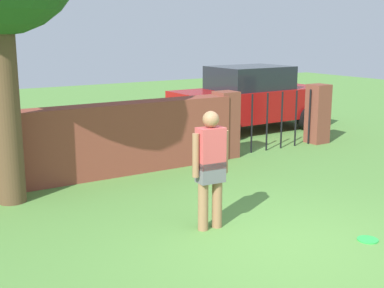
{
  "coord_description": "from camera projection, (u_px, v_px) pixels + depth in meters",
  "views": [
    {
      "loc": [
        -4.27,
        -4.53,
        2.65
      ],
      "look_at": [
        -0.23,
        1.84,
        1.0
      ],
      "focal_mm": 48.85,
      "sensor_mm": 36.0,
      "label": 1
    }
  ],
  "objects": [
    {
      "name": "fence_gate",
      "position": [
        275.0,
        119.0,
        11.71
      ],
      "size": [
        3.14,
        0.44,
        1.4
      ],
      "color": "brown",
      "rests_on": "ground"
    },
    {
      "name": "car",
      "position": [
        249.0,
        99.0,
        13.92
      ],
      "size": [
        4.23,
        1.99,
        1.72
      ],
      "rotation": [
        0.0,
        0.0,
        3.16
      ],
      "color": "#A51111",
      "rests_on": "ground"
    },
    {
      "name": "person",
      "position": [
        210.0,
        165.0,
        6.94
      ],
      "size": [
        0.54,
        0.24,
        1.62
      ],
      "rotation": [
        0.0,
        0.0,
        -0.06
      ],
      "color": "#9E704C",
      "rests_on": "ground"
    },
    {
      "name": "frisbee_green",
      "position": [
        368.0,
        240.0,
        6.72
      ],
      "size": [
        0.27,
        0.27,
        0.02
      ],
      "primitive_type": "cylinder",
      "color": "green",
      "rests_on": "ground"
    },
    {
      "name": "ground_plane",
      "position": [
        286.0,
        246.0,
        6.54
      ],
      "size": [
        40.0,
        40.0,
        0.0
      ],
      "primitive_type": "plane",
      "color": "#568C3D"
    },
    {
      "name": "brick_wall",
      "position": [
        57.0,
        146.0,
        9.11
      ],
      "size": [
        7.07,
        0.5,
        1.33
      ],
      "primitive_type": "cube",
      "color": "brown",
      "rests_on": "ground"
    }
  ]
}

